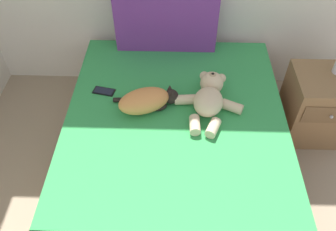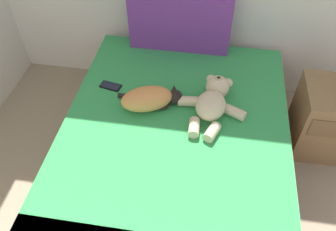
% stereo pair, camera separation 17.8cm
% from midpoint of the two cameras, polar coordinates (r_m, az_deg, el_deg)
% --- Properties ---
extents(bed, '(1.50, 1.99, 0.48)m').
position_cam_midpoint_polar(bed, '(2.33, -1.06, -6.54)').
color(bed, olive).
rests_on(bed, ground_plane).
extents(patterned_cushion, '(0.77, 0.15, 0.44)m').
position_cam_midpoint_polar(patterned_cushion, '(2.68, -2.30, 15.37)').
color(patterned_cushion, '#72338C').
rests_on(patterned_cushion, bed).
extents(cat, '(0.44, 0.30, 0.15)m').
position_cam_midpoint_polar(cat, '(2.23, -5.87, 2.43)').
color(cat, '#D18447').
rests_on(cat, bed).
extents(teddy_bear, '(0.46, 0.53, 0.17)m').
position_cam_midpoint_polar(teddy_bear, '(2.24, 4.66, 3.01)').
color(teddy_bear, beige).
rests_on(teddy_bear, bed).
extents(cell_phone, '(0.16, 0.10, 0.01)m').
position_cam_midpoint_polar(cell_phone, '(2.44, -12.77, 3.91)').
color(cell_phone, black).
rests_on(cell_phone, bed).
extents(nightstand, '(0.45, 0.45, 0.55)m').
position_cam_midpoint_polar(nightstand, '(2.78, 22.03, 1.49)').
color(nightstand, olive).
rests_on(nightstand, ground_plane).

